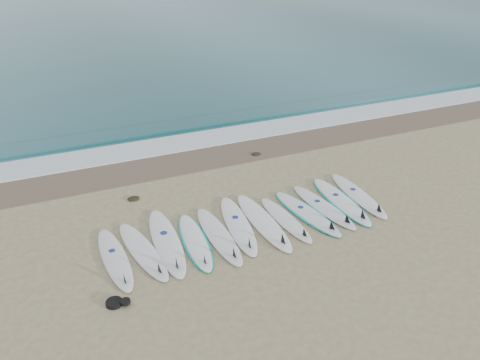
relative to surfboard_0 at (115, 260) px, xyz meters
name	(u,v)px	position (x,y,z in m)	size (l,w,h in m)	color
ground	(251,224)	(3.31, 0.16, -0.06)	(120.00, 120.00, 0.00)	#998A63
ocean	(83,22)	(3.31, 32.66, -0.04)	(120.00, 55.00, 0.03)	#225A62
wet_sand_band	(196,159)	(3.31, 4.26, -0.05)	(120.00, 1.80, 0.01)	brown
foam_band	(183,143)	(3.31, 5.66, -0.04)	(120.00, 1.40, 0.04)	silver
wave_crest	(171,127)	(3.31, 7.16, -0.01)	(120.00, 1.00, 0.10)	#225A62
surfboard_0	(115,260)	(0.00, 0.00, 0.00)	(0.64, 2.52, 0.32)	silver
surfboard_1	(144,252)	(0.63, 0.04, 0.00)	(0.93, 2.62, 0.33)	white
surfboard_2	(167,243)	(1.20, 0.15, 0.01)	(0.77, 2.91, 0.37)	white
surfboard_3	(195,242)	(1.81, -0.06, -0.01)	(0.79, 2.47, 0.31)	white
surfboard_4	(220,236)	(2.39, -0.09, 0.00)	(0.54, 2.60, 0.33)	white
surfboard_5	(239,226)	(2.98, 0.14, 0.00)	(0.96, 2.77, 0.35)	white
surfboard_6	(264,223)	(3.61, 0.02, 0.01)	(0.61, 2.84, 0.36)	white
surfboard_7	(287,220)	(4.17, -0.10, 0.00)	(0.58, 2.33, 0.30)	white
surfboard_8	(308,213)	(4.81, -0.03, -0.01)	(0.96, 2.61, 0.32)	white
surfboard_9	(325,207)	(5.36, 0.04, 0.00)	(0.75, 2.56, 0.32)	silver
surfboard_10	(342,201)	(5.95, 0.14, 0.00)	(0.78, 2.73, 0.34)	white
surfboard_11	(359,196)	(6.55, 0.18, 0.00)	(0.73, 2.65, 0.34)	white
seaweed_near	(134,198)	(0.94, 2.52, -0.02)	(0.33, 0.26, 0.06)	black
seaweed_far	(256,154)	(5.18, 3.80, -0.02)	(0.32, 0.25, 0.06)	black
leash_coil	(117,303)	(-0.22, -1.36, -0.01)	(0.46, 0.36, 0.11)	black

